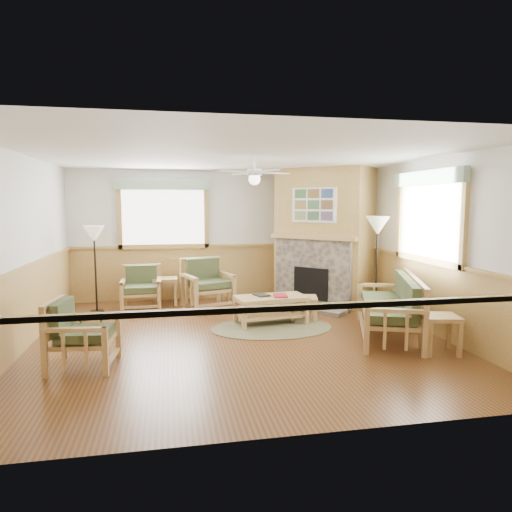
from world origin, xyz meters
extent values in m
cube|color=#5B3519|center=(0.00, 0.00, -0.01)|extent=(6.00, 6.00, 0.01)
cube|color=white|center=(0.00, 0.00, 2.70)|extent=(6.00, 6.00, 0.01)
cube|color=silver|center=(0.00, 3.00, 1.35)|extent=(6.00, 0.02, 2.70)
cube|color=silver|center=(0.00, -3.00, 1.35)|extent=(6.00, 0.02, 2.70)
cube|color=silver|center=(-3.00, 0.00, 1.35)|extent=(0.02, 6.00, 2.70)
cube|color=silver|center=(3.00, 0.00, 1.35)|extent=(0.02, 6.00, 2.70)
cylinder|color=brown|center=(0.60, 0.40, 0.01)|extent=(2.02, 2.02, 0.01)
cube|color=maroon|center=(0.80, 0.64, 0.50)|extent=(0.26, 0.33, 0.03)
cube|color=black|center=(0.50, 0.76, 0.49)|extent=(0.28, 0.32, 0.03)
camera|label=1|loc=(-1.01, -6.62, 2.00)|focal=32.00mm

